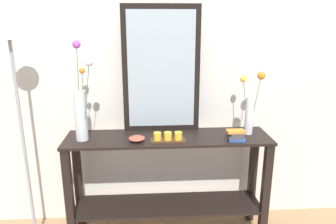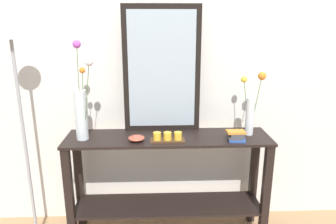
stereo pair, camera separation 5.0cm
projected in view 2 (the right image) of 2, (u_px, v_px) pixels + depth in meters
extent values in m
cube|color=silver|center=(166.00, 61.00, 2.48)|extent=(6.40, 0.08, 2.70)
cube|color=black|center=(168.00, 138.00, 2.33)|extent=(1.51, 0.38, 0.02)
cube|color=black|center=(168.00, 205.00, 2.48)|extent=(1.45, 0.34, 0.02)
cube|color=black|center=(70.00, 201.00, 2.27)|extent=(0.06, 0.06, 0.81)
cube|color=black|center=(266.00, 196.00, 2.33)|extent=(0.06, 0.06, 0.81)
cube|color=black|center=(79.00, 181.00, 2.56)|extent=(0.06, 0.06, 0.81)
cube|color=black|center=(253.00, 177.00, 2.61)|extent=(0.06, 0.06, 0.81)
cube|color=black|center=(162.00, 70.00, 2.35)|extent=(0.58, 0.03, 0.94)
cube|color=#9EADB7|center=(162.00, 70.00, 2.33)|extent=(0.50, 0.00, 0.86)
cylinder|color=silver|center=(81.00, 115.00, 2.23)|extent=(0.09, 0.09, 0.36)
cylinder|color=#4C753D|center=(87.00, 101.00, 2.16)|extent=(0.09, 0.08, 0.55)
sphere|color=silver|center=(89.00, 62.00, 2.05)|extent=(0.05, 0.05, 0.05)
cylinder|color=#4C753D|center=(83.00, 105.00, 2.19)|extent=(0.03, 0.01, 0.48)
sphere|color=orange|center=(82.00, 70.00, 2.13)|extent=(0.04, 0.04, 0.04)
cylinder|color=#4C753D|center=(79.00, 93.00, 2.15)|extent=(0.03, 0.05, 0.66)
sphere|color=#B24CB7|center=(77.00, 44.00, 2.04)|extent=(0.05, 0.05, 0.05)
cylinder|color=silver|center=(250.00, 116.00, 2.33)|extent=(0.06, 0.06, 0.28)
cylinder|color=#4C753D|center=(256.00, 105.00, 2.29)|extent=(0.06, 0.02, 0.43)
sphere|color=orange|center=(262.00, 76.00, 2.23)|extent=(0.06, 0.06, 0.06)
cylinder|color=#4C753D|center=(246.00, 106.00, 2.34)|extent=(0.05, 0.07, 0.39)
sphere|color=yellow|center=(244.00, 79.00, 2.32)|extent=(0.05, 0.05, 0.05)
cube|color=#472D1C|center=(168.00, 140.00, 2.23)|extent=(0.24, 0.09, 0.01)
cylinder|color=gold|center=(157.00, 136.00, 2.22)|extent=(0.06, 0.06, 0.05)
cylinder|color=gold|center=(168.00, 136.00, 2.22)|extent=(0.06, 0.06, 0.05)
cylinder|color=gold|center=(178.00, 136.00, 2.23)|extent=(0.06, 0.06, 0.05)
cylinder|color=#B24C38|center=(137.00, 141.00, 2.23)|extent=(0.05, 0.05, 0.01)
ellipsoid|color=#B24C38|center=(137.00, 138.00, 2.23)|extent=(0.12, 0.12, 0.03)
cube|color=#2D519E|center=(237.00, 140.00, 2.23)|extent=(0.12, 0.09, 0.02)
cube|color=#424247|center=(235.00, 137.00, 2.23)|extent=(0.10, 0.08, 0.02)
cube|color=#424247|center=(237.00, 134.00, 2.24)|extent=(0.10, 0.08, 0.02)
cube|color=orange|center=(236.00, 132.00, 2.23)|extent=(0.13, 0.08, 0.02)
cylinder|color=#9E9EA3|center=(25.00, 146.00, 2.28)|extent=(0.02, 0.02, 1.52)
cone|color=beige|center=(10.00, 31.00, 2.06)|extent=(0.18, 0.18, 0.10)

